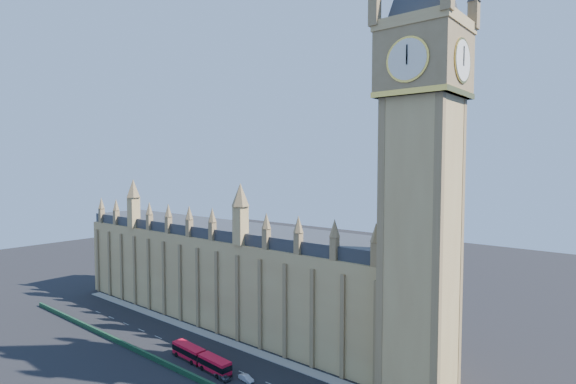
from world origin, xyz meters
The scene contains 8 objects.
ground centered at (0.00, 0.00, 0.00)m, with size 400.00×400.00×0.00m, color black.
palace_westminster centered at (-25.00, 22.00, 13.86)m, with size 120.00×20.00×28.00m.
elizabeth_tower centered at (38.00, 13.99, 54.56)m, with size 20.59×20.59×105.00m.
bridge_parapet centered at (0.00, -9.00, 0.60)m, with size 160.00×0.60×1.20m, color #1E4C2D.
kerb_north centered at (0.00, 9.50, 0.08)m, with size 160.00×3.00×0.16m, color gray.
red_bus centered at (-6.26, -3.57, 1.73)m, with size 19.48×4.28×3.29m.
car_grey centered at (2.59, -4.96, 0.74)m, with size 1.74×4.31×1.47m, color #404247.
car_silver centered at (7.07, -2.31, 0.64)m, with size 1.35×3.86×1.27m, color #B8B9C0.
Camera 1 is at (72.66, -67.61, 45.60)m, focal length 28.00 mm.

